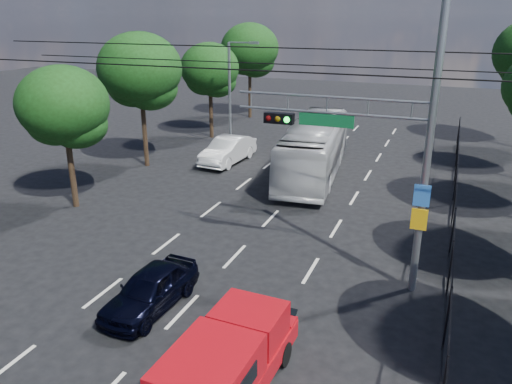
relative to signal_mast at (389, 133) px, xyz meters
The scene contains 13 objects.
lane_markings 9.56m from the signal_mast, 131.33° to the left, with size 6.12×38.00×0.01m.
signal_mast is the anchor object (origin of this frame).
streetlight_left 18.24m from the signal_mast, 129.66° to the left, with size 2.09×0.22×7.08m.
utility_wires 5.71m from the signal_mast, behind, with size 22.00×5.04×0.74m.
fence_right 6.37m from the signal_mast, 61.03° to the left, with size 0.06×34.03×2.00m.
tree_left_b 14.62m from the signal_mast, behind, with size 4.08×4.08×6.63m.
tree_left_c 17.57m from the signal_mast, 149.06° to the left, with size 4.80×4.80×7.80m.
tree_left_d 22.48m from the signal_mast, 130.73° to the left, with size 4.20×4.20×6.83m.
tree_left_e 29.12m from the signal_mast, 120.71° to the left, with size 4.92×4.92×7.99m.
red_pickup 8.31m from the signal_mast, 110.03° to the right, with size 1.98×5.02×1.84m.
navy_hatchback 8.83m from the signal_mast, 146.66° to the right, with size 1.55×3.84×1.31m, color black.
white_bus 12.72m from the signal_mast, 115.32° to the left, with size 2.61×11.15×3.10m, color silver.
white_van 16.32m from the signal_mast, 133.39° to the left, with size 1.66×4.76×1.57m, color silver.
Camera 1 is at (7.03, -7.54, 8.76)m, focal length 35.00 mm.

